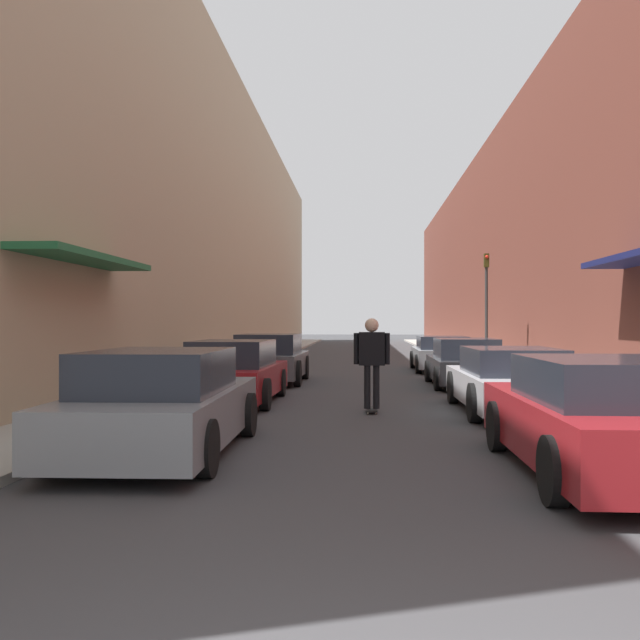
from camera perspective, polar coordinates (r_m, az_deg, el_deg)
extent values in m
plane|color=#38383A|center=(27.08, 3.41, -3.79)|extent=(137.35, 137.35, 0.00)
cube|color=#A3A099|center=(33.63, -4.50, -2.97)|extent=(1.80, 62.43, 0.12)
cube|color=#A3A099|center=(33.63, 11.34, -2.97)|extent=(1.80, 62.43, 0.12)
cube|color=tan|center=(34.43, -9.33, 7.68)|extent=(4.00, 62.43, 12.81)
cube|color=#1E6038|center=(14.01, -18.17, 4.68)|extent=(1.00, 4.80, 0.12)
cube|color=brown|center=(34.26, 16.17, 5.23)|extent=(4.00, 62.43, 9.85)
cube|color=gray|center=(9.63, -12.40, -7.43)|extent=(1.88, 4.65, 0.65)
cube|color=#232833|center=(9.36, -12.78, -4.01)|extent=(1.63, 2.43, 0.54)
cylinder|color=black|center=(11.27, -14.76, -7.26)|extent=(0.18, 0.65, 0.65)
cylinder|color=black|center=(10.86, -5.76, -7.54)|extent=(0.18, 0.65, 0.65)
cylinder|color=black|center=(8.62, -20.81, -9.46)|extent=(0.18, 0.65, 0.65)
cylinder|color=black|center=(8.07, -9.07, -10.12)|extent=(0.18, 0.65, 0.65)
cube|color=maroon|center=(15.32, -6.85, -4.79)|extent=(1.81, 4.30, 0.62)
cube|color=#232833|center=(15.07, -6.99, -2.66)|extent=(1.56, 2.25, 0.54)
cylinder|color=black|center=(16.78, -8.87, -4.95)|extent=(0.18, 0.63, 0.63)
cylinder|color=black|center=(16.51, -3.15, -5.04)|extent=(0.18, 0.63, 0.63)
cylinder|color=black|center=(14.23, -11.15, -5.82)|extent=(0.18, 0.63, 0.63)
cylinder|color=black|center=(13.90, -4.40, -5.96)|extent=(0.18, 0.63, 0.63)
cube|color=#515459|center=(20.28, -4.02, -3.57)|extent=(1.91, 4.10, 0.64)
cube|color=#232833|center=(20.05, -4.09, -1.91)|extent=(1.66, 2.15, 0.55)
cylinder|color=black|center=(21.67, -5.94, -3.77)|extent=(0.18, 0.70, 0.70)
cylinder|color=black|center=(21.45, -1.19, -3.81)|extent=(0.18, 0.70, 0.70)
cylinder|color=black|center=(19.19, -7.18, -4.24)|extent=(0.18, 0.70, 0.70)
cylinder|color=black|center=(18.94, -1.81, -4.30)|extent=(0.18, 0.70, 0.70)
cube|color=maroon|center=(8.70, 21.56, -8.12)|extent=(1.83, 4.60, 0.66)
cube|color=#232833|center=(8.43, 22.04, -4.48)|extent=(1.61, 2.39, 0.48)
cylinder|color=black|center=(9.88, 13.95, -8.24)|extent=(0.18, 0.67, 0.67)
cylinder|color=black|center=(10.36, 23.84, -7.86)|extent=(0.18, 0.67, 0.67)
cylinder|color=black|center=(7.14, 18.21, -11.39)|extent=(0.18, 0.67, 0.67)
cube|color=#B7B7BC|center=(14.06, 14.90, -5.26)|extent=(1.84, 4.66, 0.57)
cube|color=#232833|center=(13.80, 15.09, -3.17)|extent=(1.60, 2.43, 0.48)
cylinder|color=black|center=(15.35, 10.58, -5.31)|extent=(0.18, 0.68, 0.68)
cylinder|color=black|center=(15.66, 17.02, -5.21)|extent=(0.18, 0.68, 0.68)
cylinder|color=black|center=(12.51, 12.23, -6.49)|extent=(0.18, 0.68, 0.68)
cylinder|color=black|center=(12.90, 20.04, -6.30)|extent=(0.18, 0.68, 0.68)
cube|color=#232326|center=(19.51, 11.49, -3.85)|extent=(1.76, 4.23, 0.58)
cube|color=#232833|center=(19.27, 11.58, -2.24)|extent=(1.53, 2.21, 0.53)
cylinder|color=black|center=(20.72, 8.67, -4.06)|extent=(0.18, 0.61, 0.61)
cylinder|color=black|center=(20.94, 13.28, -4.02)|extent=(0.18, 0.61, 0.61)
cylinder|color=black|center=(18.12, 9.43, -4.63)|extent=(0.18, 0.61, 0.61)
cylinder|color=black|center=(18.37, 14.67, -4.56)|extent=(0.18, 0.61, 0.61)
cube|color=gray|center=(25.33, 9.69, -2.95)|extent=(1.90, 4.38, 0.61)
cube|color=#232833|center=(25.09, 9.75, -1.78)|extent=(1.65, 2.29, 0.44)
cylinder|color=black|center=(26.60, 7.43, -3.16)|extent=(0.18, 0.64, 0.64)
cylinder|color=black|center=(26.79, 11.31, -3.14)|extent=(0.18, 0.64, 0.64)
cylinder|color=black|center=(23.91, 7.88, -3.50)|extent=(0.18, 0.64, 0.64)
cylinder|color=black|center=(24.11, 12.19, -3.47)|extent=(0.18, 0.64, 0.64)
cube|color=black|center=(13.67, 4.16, -7.12)|extent=(0.20, 0.78, 0.02)
cylinder|color=beige|center=(13.92, 3.84, -7.14)|extent=(0.03, 0.06, 0.06)
cylinder|color=beige|center=(13.92, 4.47, -7.14)|extent=(0.03, 0.06, 0.06)
cylinder|color=beige|center=(13.42, 3.85, -7.40)|extent=(0.03, 0.06, 0.06)
cylinder|color=beige|center=(13.42, 4.50, -7.40)|extent=(0.03, 0.06, 0.06)
cylinder|color=black|center=(13.62, 3.80, -5.36)|extent=(0.12, 0.12, 0.82)
cylinder|color=black|center=(13.62, 4.53, -5.36)|extent=(0.12, 0.12, 0.82)
cube|color=black|center=(13.57, 4.16, -2.30)|extent=(0.49, 0.22, 0.63)
sphere|color=beige|center=(13.56, 4.16, -0.42)|extent=(0.26, 0.26, 0.26)
cylinder|color=black|center=(13.57, 2.92, -2.30)|extent=(0.10, 0.10, 0.60)
cylinder|color=black|center=(13.58, 5.41, -2.30)|extent=(0.10, 0.10, 0.60)
cylinder|color=#2D2D2D|center=(23.97, 13.17, 0.62)|extent=(0.10, 0.10, 3.84)
cube|color=#332D0F|center=(24.05, 13.17, 4.66)|extent=(0.16, 0.16, 0.45)
sphere|color=red|center=(23.97, 13.20, 4.94)|extent=(0.11, 0.11, 0.11)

